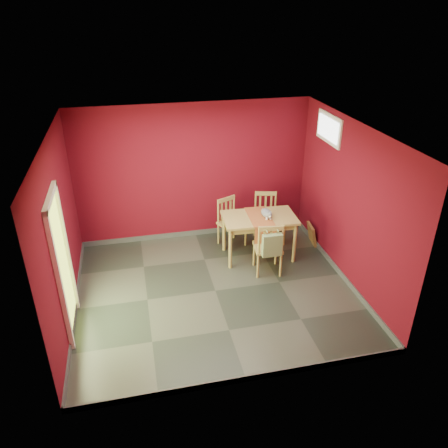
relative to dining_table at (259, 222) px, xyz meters
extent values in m
plane|color=#2D342D|center=(-1.01, -0.92, -0.72)|extent=(4.50, 4.50, 0.00)
plane|color=#580916|center=(-1.01, 1.08, 0.63)|extent=(4.50, 0.00, 4.50)
plane|color=#580916|center=(-1.01, -2.92, 0.63)|extent=(4.50, 0.00, 4.50)
plane|color=#580916|center=(-3.26, -0.92, 0.63)|extent=(0.00, 4.00, 4.00)
plane|color=#580916|center=(1.24, -0.92, 0.63)|extent=(0.00, 4.00, 4.00)
plane|color=white|center=(-1.01, -0.92, 1.98)|extent=(4.50, 4.50, 0.00)
cube|color=#3F4244|center=(-1.01, 1.07, -0.67)|extent=(4.50, 0.02, 0.10)
cube|color=#3F4244|center=(-1.01, -2.91, -0.67)|extent=(4.50, 0.02, 0.10)
cube|color=#3F4244|center=(-3.25, -0.92, -0.67)|extent=(0.03, 4.00, 0.10)
cube|color=#3F4244|center=(1.22, -0.92, -0.67)|extent=(0.03, 4.00, 0.10)
cube|color=#B7D838|center=(-3.25, -1.32, 0.30)|extent=(0.02, 0.85, 2.05)
cube|color=white|center=(-3.23, -1.79, 0.34)|extent=(0.06, 0.08, 2.13)
cube|color=white|center=(-3.23, -0.86, 0.34)|extent=(0.06, 0.08, 2.13)
cube|color=white|center=(-3.23, -1.32, 1.37)|extent=(0.06, 1.01, 0.08)
cube|color=white|center=(1.22, 0.08, 1.63)|extent=(0.03, 0.90, 0.50)
cube|color=white|center=(1.20, 0.08, 1.63)|extent=(0.02, 0.76, 0.36)
cube|color=silver|center=(0.59, 1.07, -0.42)|extent=(0.08, 0.02, 0.12)
cube|color=#A6914D|center=(0.00, 0.00, 0.08)|extent=(1.36, 0.83, 0.04)
cube|color=#A6914D|center=(0.00, 0.00, 0.00)|extent=(1.22, 0.69, 0.11)
cylinder|color=#A6914D|center=(-0.61, -0.29, -0.33)|extent=(0.06, 0.06, 0.78)
cylinder|color=#A6914D|center=(-0.58, 0.35, -0.33)|extent=(0.06, 0.06, 0.78)
cylinder|color=#A6914D|center=(0.58, -0.35, -0.33)|extent=(0.06, 0.06, 0.78)
cylinder|color=#A6914D|center=(0.61, 0.29, -0.33)|extent=(0.06, 0.06, 0.78)
cube|color=#A05329|center=(0.00, 0.00, 0.11)|extent=(0.43, 0.82, 0.01)
cube|color=#A05329|center=(0.00, -0.41, -0.10)|extent=(0.39, 0.03, 0.40)
cube|color=#A6914D|center=(-0.38, 0.52, -0.27)|extent=(0.59, 0.59, 0.04)
cylinder|color=#A6914D|center=(-0.48, 0.27, -0.51)|extent=(0.04, 0.04, 0.43)
cylinder|color=#A6914D|center=(-0.63, 0.62, -0.51)|extent=(0.04, 0.04, 0.43)
cylinder|color=#A6914D|center=(-0.13, 0.43, -0.51)|extent=(0.04, 0.04, 0.43)
cylinder|color=#A6914D|center=(-0.28, 0.78, -0.51)|extent=(0.04, 0.04, 0.43)
cylinder|color=#A6914D|center=(-0.63, 0.62, -0.01)|extent=(0.04, 0.04, 0.48)
cylinder|color=#A6914D|center=(-0.28, 0.78, -0.01)|extent=(0.04, 0.04, 0.48)
cube|color=#A6914D|center=(-0.46, 0.70, 0.19)|extent=(0.38, 0.20, 0.07)
cube|color=#A6914D|center=(-0.55, 0.65, -0.05)|extent=(0.04, 0.03, 0.37)
cube|color=#A6914D|center=(-0.46, 0.70, -0.05)|extent=(0.04, 0.03, 0.37)
cube|color=#A6914D|center=(-0.36, 0.74, -0.05)|extent=(0.04, 0.03, 0.37)
cube|color=#A6914D|center=(0.31, 0.54, -0.25)|extent=(0.56, 0.56, 0.04)
cylinder|color=#A6914D|center=(0.07, 0.40, -0.50)|extent=(0.04, 0.04, 0.45)
cylinder|color=#A6914D|center=(0.16, 0.78, -0.50)|extent=(0.04, 0.04, 0.45)
cylinder|color=#A6914D|center=(0.45, 0.30, -0.50)|extent=(0.04, 0.04, 0.45)
cylinder|color=#A6914D|center=(0.54, 0.68, -0.50)|extent=(0.04, 0.04, 0.45)
cylinder|color=#A6914D|center=(0.16, 0.78, 0.01)|extent=(0.04, 0.04, 0.49)
cylinder|color=#A6914D|center=(0.54, 0.68, 0.01)|extent=(0.04, 0.04, 0.49)
cube|color=#A6914D|center=(0.35, 0.73, 0.22)|extent=(0.41, 0.14, 0.08)
cube|color=#A6914D|center=(0.25, 0.76, -0.03)|extent=(0.04, 0.03, 0.38)
cube|color=#A6914D|center=(0.35, 0.73, -0.03)|extent=(0.04, 0.03, 0.38)
cube|color=#A6914D|center=(0.46, 0.71, -0.03)|extent=(0.04, 0.03, 0.38)
cube|color=#A6914D|center=(0.01, -0.52, -0.24)|extent=(0.52, 0.52, 0.04)
cylinder|color=#A6914D|center=(0.23, -0.35, -0.49)|extent=(0.04, 0.04, 0.46)
cylinder|color=#A6914D|center=(0.18, -0.75, -0.49)|extent=(0.04, 0.04, 0.46)
cylinder|color=#A6914D|center=(-0.17, -0.30, -0.49)|extent=(0.04, 0.04, 0.46)
cylinder|color=#A6914D|center=(-0.21, -0.70, -0.49)|extent=(0.04, 0.04, 0.46)
cylinder|color=#A6914D|center=(0.18, -0.75, 0.03)|extent=(0.04, 0.04, 0.50)
cylinder|color=#A6914D|center=(-0.21, -0.70, 0.03)|extent=(0.04, 0.04, 0.50)
cube|color=#A6914D|center=(-0.02, -0.72, 0.24)|extent=(0.42, 0.09, 0.08)
cube|color=#A6914D|center=(0.10, -0.74, -0.02)|extent=(0.04, 0.03, 0.39)
cube|color=#A6914D|center=(-0.02, -0.72, -0.02)|extent=(0.04, 0.03, 0.39)
cube|color=#A6914D|center=(-0.13, -0.71, -0.02)|extent=(0.04, 0.03, 0.39)
cube|color=#718A58|center=(-0.02, -0.80, -0.04)|extent=(0.34, 0.10, 0.40)
cylinder|color=#718A58|center=(-0.11, -0.74, 0.22)|extent=(0.02, 0.17, 0.02)
cylinder|color=#718A58|center=(0.08, -0.74, 0.22)|extent=(0.02, 0.17, 0.02)
cube|color=brown|center=(1.18, 0.24, -0.52)|extent=(0.18, 0.41, 0.40)
cube|color=black|center=(1.17, 0.24, -0.52)|extent=(0.12, 0.29, 0.28)
camera|label=1|loc=(-2.18, -6.76, 3.62)|focal=35.00mm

